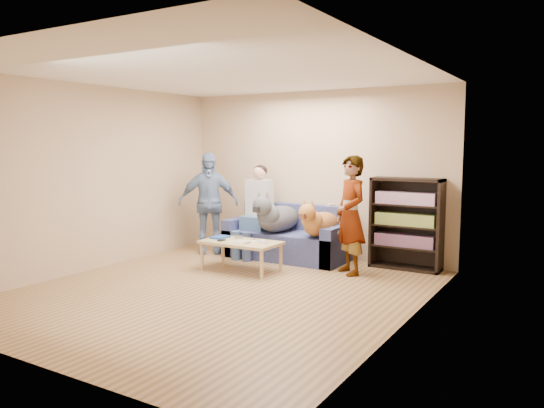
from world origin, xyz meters
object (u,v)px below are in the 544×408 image
Objects in this scene: person_standing_left at (208,203)px; dog_tan at (319,222)px; bookshelf at (406,222)px; dog_gray at (276,217)px; coffee_table at (241,244)px; sofa at (288,240)px; notebook_blue at (220,237)px; person_standing_right at (351,215)px; camera_silver at (239,237)px; person_seated at (256,208)px.

dog_tan is at bearing -35.09° from person_standing_left.
dog_gray is at bearing -167.06° from bookshelf.
dog_tan is at bearing 48.18° from coffee_table.
dog_gray is at bearing -116.14° from sofa.
coffee_table is (-0.05, -0.88, -0.29)m from dog_gray.
notebook_blue is 1.45m from dog_tan.
person_standing_right is 0.91m from bookshelf.
sofa reaches higher than notebook_blue.
camera_silver is 0.93m from person_seated.
person_standing_right reaches higher than bookshelf.
dog_gray is (-0.10, -0.20, 0.38)m from sofa.
camera_silver is at bearing 135.00° from coffee_table.
bookshelf is at bearing 91.30° from person_standing_right.
dog_gray reaches higher than dog_tan.
camera_silver reaches higher than notebook_blue.
dog_gray is (0.41, -0.08, -0.11)m from person_seated.
person_standing_right reaches higher than notebook_blue.
dog_tan is at bearing -162.70° from person_standing_right.
bookshelf reaches higher than sofa.
dog_tan is 1.06× the size of coffee_table.
dog_tan is (0.90, 0.75, 0.19)m from camera_silver.
person_standing_left is 1.45m from sofa.
camera_silver is (1.04, -0.64, -0.38)m from person_standing_left.
notebook_blue is at bearing -122.33° from person_standing_right.
dog_tan is at bearing -159.19° from bookshelf.
camera_silver is 1.19m from dog_tan.
person_standing_left reaches higher than dog_gray.
sofa is 1.46× the size of bookshelf.
person_standing_right is at bearing -11.11° from dog_gray.
sofa reaches higher than camera_silver.
dog_tan is at bearing -18.42° from sofa.
person_seated is 0.43m from dog_gray.
person_standing_left is 1.49× the size of coffee_table.
bookshelf is (3.11, 0.55, -0.14)m from person_standing_left.
sofa is (-1.24, 0.47, -0.53)m from person_standing_right.
person_standing_right is 1.40× the size of dog_tan.
camera_silver is (0.28, 0.07, 0.01)m from notebook_blue.
person_standing_right is 1.43m from sofa.
dog_gray reaches higher than camera_silver.
dog_tan is at bearing -0.62° from dog_gray.
notebook_blue is at bearing -81.30° from person_standing_left.
person_standing_left is 6.32× the size of notebook_blue.
dog_tan is at bearing 39.86° from camera_silver.
person_standing_right reaches higher than sofa.
person_standing_left is 1.26× the size of bookshelf.
sofa is 1.49× the size of dog_gray.
person_standing_left is at bearing -176.79° from dog_tan.
notebook_blue is 1.18m from sofa.
notebook_blue is 0.97m from dog_gray.
coffee_table is 2.37m from bookshelf.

